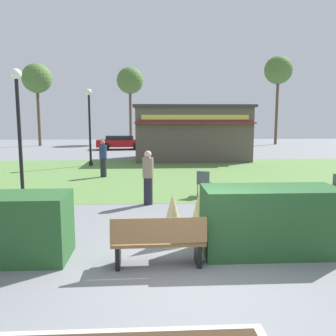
{
  "coord_description": "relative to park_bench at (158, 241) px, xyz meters",
  "views": [
    {
      "loc": [
        -0.8,
        -5.74,
        2.68
      ],
      "look_at": [
        -0.26,
        4.4,
        1.25
      ],
      "focal_mm": 37.94,
      "sensor_mm": 36.0,
      "label": 1
    }
  ],
  "objects": [
    {
      "name": "parked_car_west_slot",
      "position": [
        -2.61,
        24.81,
        0.16
      ],
      "size": [
        4.34,
        2.33,
        1.2
      ],
      "color": "maroon",
      "rests_on": "ground_plane"
    },
    {
      "name": "lamppost_far",
      "position": [
        -3.48,
        14.15,
        2.22
      ],
      "size": [
        0.36,
        0.36,
        4.29
      ],
      "color": "black",
      "rests_on": "ground_plane"
    },
    {
      "name": "lamppost_mid",
      "position": [
        -4.49,
        6.02,
        2.22
      ],
      "size": [
        0.36,
        0.36,
        4.29
      ],
      "color": "black",
      "rests_on": "ground_plane"
    },
    {
      "name": "ground_plane",
      "position": [
        0.65,
        -0.4,
        -0.48
      ],
      "size": [
        80.0,
        80.0,
        0.0
      ],
      "primitive_type": "plane",
      "color": "slate"
    },
    {
      "name": "food_kiosk",
      "position": [
        2.6,
        17.07,
        1.28
      ],
      "size": [
        7.42,
        4.7,
        3.5
      ],
      "color": "#594C47",
      "rests_on": "ground_plane"
    },
    {
      "name": "person_standing",
      "position": [
        -0.19,
        4.74,
        0.38
      ],
      "size": [
        0.34,
        0.34,
        1.69
      ],
      "rotation": [
        0.0,
        0.0,
        3.02
      ],
      "color": "#23232D",
      "rests_on": "ground_plane"
    },
    {
      "name": "ornamental_grass_behind_left",
      "position": [
        0.99,
        1.68,
        0.09
      ],
      "size": [
        0.53,
        0.53,
        1.14
      ],
      "primitive_type": "cone",
      "color": "#D1BC7F",
      "rests_on": "ground_plane"
    },
    {
      "name": "tree_left_bg",
      "position": [
        -2.11,
        32.38,
        6.08
      ],
      "size": [
        2.8,
        2.8,
        8.04
      ],
      "color": "brown",
      "rests_on": "ground_plane"
    },
    {
      "name": "lawn_patch",
      "position": [
        0.65,
        10.8,
        -0.48
      ],
      "size": [
        36.0,
        12.0,
        0.01
      ],
      "primitive_type": "cube",
      "color": "#5B8442",
      "rests_on": "ground_plane"
    },
    {
      "name": "park_bench",
      "position": [
        0.0,
        0.0,
        0.0
      ],
      "size": [
        1.71,
        0.55,
        0.95
      ],
      "color": "olive",
      "rests_on": "ground_plane"
    },
    {
      "name": "parked_car_center_slot",
      "position": [
        2.42,
        24.81,
        0.16
      ],
      "size": [
        4.2,
        2.06,
        1.2
      ],
      "color": "#2D6638",
      "rests_on": "ground_plane"
    },
    {
      "name": "tree_right_bg",
      "position": [
        -10.83,
        29.24,
        5.92
      ],
      "size": [
        2.8,
        2.8,
        7.87
      ],
      "color": "brown",
      "rests_on": "ground_plane"
    },
    {
      "name": "ornamental_grass_behind_right",
      "position": [
        0.33,
        1.17,
        0.08
      ],
      "size": [
        0.6,
        0.6,
        1.12
      ],
      "primitive_type": "cone",
      "color": "#D1BC7F",
      "rests_on": "ground_plane"
    },
    {
      "name": "hedge_right",
      "position": [
        2.24,
        0.58,
        0.18
      ],
      "size": [
        2.68,
        1.1,
        1.33
      ],
      "primitive_type": "cube",
      "color": "#28562B",
      "rests_on": "ground_plane"
    },
    {
      "name": "cafe_chair_west",
      "position": [
        1.72,
        5.81,
        0.05
      ],
      "size": [
        0.57,
        0.57,
        0.89
      ],
      "color": "#4C5156",
      "rests_on": "ground_plane"
    },
    {
      "name": "tree_center_bg",
      "position": [
        12.93,
        29.97,
        6.92
      ],
      "size": [
        2.8,
        2.8,
        8.9
      ],
      "color": "brown",
      "rests_on": "ground_plane"
    },
    {
      "name": "hedge_left",
      "position": [
        -2.85,
        0.5,
        0.15
      ],
      "size": [
        2.28,
        1.1,
        1.26
      ],
      "primitive_type": "cube",
      "color": "#28562B",
      "rests_on": "ground_plane"
    },
    {
      "name": "person_strolling",
      "position": [
        -2.26,
        10.11,
        0.38
      ],
      "size": [
        0.34,
        0.34,
        1.69
      ],
      "rotation": [
        0.0,
        0.0,
        1.39
      ],
      "color": "#23232D",
      "rests_on": "ground_plane"
    }
  ]
}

